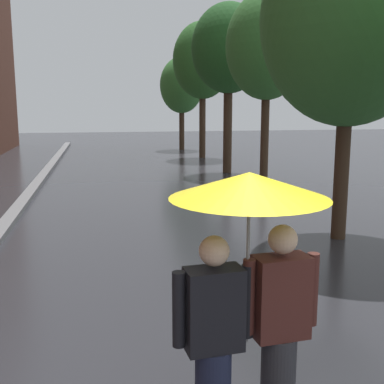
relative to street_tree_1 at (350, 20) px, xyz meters
name	(u,v)px	position (x,y,z in m)	size (l,w,h in m)	color
kerb_strip	(22,203)	(-6.26, 4.17, -3.83)	(0.30, 36.00, 0.12)	slate
street_tree_1	(350,20)	(0.00, 0.00, 0.00)	(3.10, 3.10, 5.75)	#473323
street_tree_2	(267,47)	(0.24, 5.02, 0.10)	(2.27, 2.27, 5.47)	#473323
street_tree_3	(229,49)	(0.15, 8.81, 0.40)	(2.60, 2.60, 5.88)	#473323
street_tree_4	(203,61)	(0.25, 13.70, 0.41)	(2.66, 2.66, 6.02)	#473323
street_tree_5	(182,86)	(-0.03, 17.74, -0.53)	(2.28, 2.28, 4.84)	#473323
couple_under_umbrella	(248,269)	(-3.32, -5.05, -2.54)	(1.11, 1.11, 2.03)	#1E233D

